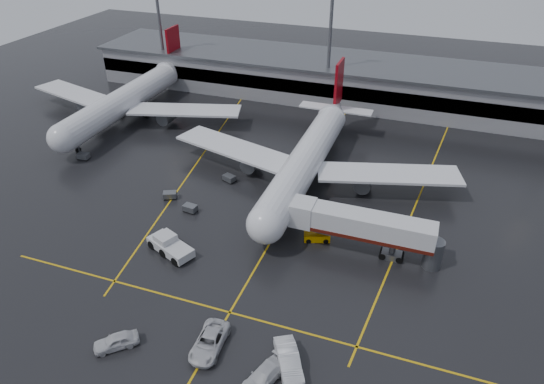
% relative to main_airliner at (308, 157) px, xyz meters
% --- Properties ---
extents(ground, '(220.00, 220.00, 0.00)m').
position_rel_main_airliner_xyz_m(ground, '(0.00, -9.70, -4.21)').
color(ground, black).
rests_on(ground, ground).
extents(apron_line_centre, '(0.25, 90.00, 0.02)m').
position_rel_main_airliner_xyz_m(apron_line_centre, '(0.00, -9.70, -4.20)').
color(apron_line_centre, gold).
rests_on(apron_line_centre, ground).
extents(apron_line_stop, '(60.00, 0.25, 0.02)m').
position_rel_main_airliner_xyz_m(apron_line_stop, '(0.00, -31.70, -4.20)').
color(apron_line_stop, gold).
rests_on(apron_line_stop, ground).
extents(apron_line_left, '(9.99, 69.35, 0.02)m').
position_rel_main_airliner_xyz_m(apron_line_left, '(-20.00, 0.30, -4.20)').
color(apron_line_left, gold).
rests_on(apron_line_left, ground).
extents(apron_line_right, '(7.57, 69.64, 0.02)m').
position_rel_main_airliner_xyz_m(apron_line_right, '(18.00, 0.30, -4.20)').
color(apron_line_right, gold).
rests_on(apron_line_right, ground).
extents(terminal, '(122.00, 19.00, 8.60)m').
position_rel_main_airliner_xyz_m(terminal, '(0.00, 38.23, 0.11)').
color(terminal, gray).
rests_on(terminal, ground).
extents(light_mast_left, '(3.00, 1.20, 25.45)m').
position_rel_main_airliner_xyz_m(light_mast_left, '(-45.00, 32.30, 10.27)').
color(light_mast_left, '#595B60').
rests_on(light_mast_left, ground).
extents(light_mast_mid, '(3.00, 1.20, 25.45)m').
position_rel_main_airliner_xyz_m(light_mast_mid, '(-5.00, 32.30, 10.27)').
color(light_mast_mid, '#595B60').
rests_on(light_mast_mid, ground).
extents(main_airliner, '(48.80, 45.60, 14.10)m').
position_rel_main_airliner_xyz_m(main_airliner, '(0.00, 0.00, 0.00)').
color(main_airliner, silver).
rests_on(main_airliner, ground).
extents(second_airliner, '(48.80, 45.60, 14.10)m').
position_rel_main_airliner_xyz_m(second_airliner, '(-42.00, 12.00, 0.00)').
color(second_airliner, silver).
rests_on(second_airliner, ground).
extents(jet_bridge, '(19.90, 3.40, 6.05)m').
position_rel_main_airliner_xyz_m(jet_bridge, '(11.87, -15.70, -0.28)').
color(jet_bridge, silver).
rests_on(jet_bridge, ground).
extents(pushback_tractor, '(7.37, 5.19, 2.44)m').
position_rel_main_airliner_xyz_m(pushback_tractor, '(-11.91, -24.27, -3.24)').
color(pushback_tractor, silver).
rests_on(pushback_tractor, ground).
extents(belt_loader, '(3.80, 2.56, 2.22)m').
position_rel_main_airliner_xyz_m(belt_loader, '(5.82, -15.30, -3.66)').
color(belt_loader, '#EC9F00').
rests_on(belt_loader, ground).
extents(service_van_a, '(3.23, 6.31, 1.71)m').
position_rel_main_airliner_xyz_m(service_van_a, '(0.03, -36.99, -3.36)').
color(service_van_a, silver).
rests_on(service_van_a, ground).
extents(service_van_b, '(3.90, 5.77, 1.55)m').
position_rel_main_airliner_xyz_m(service_van_b, '(6.83, -38.92, -3.43)').
color(service_van_b, silver).
rests_on(service_van_b, ground).
extents(service_van_c, '(4.77, 6.16, 1.95)m').
position_rel_main_airliner_xyz_m(service_van_c, '(8.62, -36.54, -3.23)').
color(service_van_c, white).
rests_on(service_van_c, ground).
extents(service_van_d, '(4.77, 4.51, 1.60)m').
position_rel_main_airliner_xyz_m(service_van_d, '(-9.28, -40.13, -3.41)').
color(service_van_d, silver).
rests_on(service_van_d, ground).
extents(baggage_cart_a, '(2.14, 1.52, 1.12)m').
position_rel_main_airliner_xyz_m(baggage_cart_a, '(-13.79, -14.95, -3.58)').
color(baggage_cart_a, '#595B60').
rests_on(baggage_cart_a, ground).
extents(baggage_cart_b, '(2.36, 2.00, 1.12)m').
position_rel_main_airliner_xyz_m(baggage_cart_b, '(-18.46, -12.75, -3.58)').
color(baggage_cart_b, '#595B60').
rests_on(baggage_cart_b, ground).
extents(baggage_cart_c, '(2.33, 1.92, 1.12)m').
position_rel_main_airliner_xyz_m(baggage_cart_c, '(-11.88, -4.94, -3.58)').
color(baggage_cart_c, '#595B60').
rests_on(baggage_cart_c, ground).
extents(baggage_cart_d, '(2.28, 1.79, 1.12)m').
position_rel_main_airliner_xyz_m(baggage_cart_d, '(-46.13, -0.62, -3.58)').
color(baggage_cart_d, '#595B60').
rests_on(baggage_cart_d, ground).
extents(baggage_cart_e, '(2.10, 1.46, 1.12)m').
position_rel_main_airliner_xyz_m(baggage_cart_e, '(-39.41, -6.56, -3.58)').
color(baggage_cart_e, '#595B60').
rests_on(baggage_cart_e, ground).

